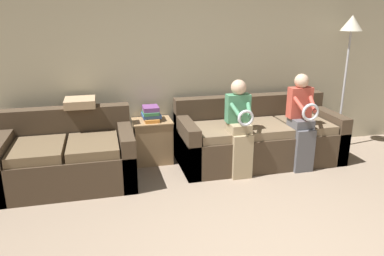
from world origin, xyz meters
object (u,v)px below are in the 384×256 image
(child_right_seated, at_px, (302,118))
(book_stack, at_px, (151,114))
(child_left_seated, at_px, (240,124))
(side_shelf, at_px, (153,140))
(couch_side, at_px, (68,158))
(couch_main, at_px, (258,138))
(throw_pillow, at_px, (80,102))
(floor_lamp, at_px, (350,39))

(child_right_seated, bearing_deg, book_stack, 159.67)
(child_right_seated, bearing_deg, child_left_seated, -179.96)
(child_right_seated, xyz_separation_m, side_shelf, (-1.82, 0.67, -0.38))
(couch_side, xyz_separation_m, child_right_seated, (2.89, -0.27, 0.37))
(couch_side, bearing_deg, child_left_seated, -7.43)
(couch_main, bearing_deg, book_stack, 167.90)
(throw_pillow, bearing_deg, side_shelf, 3.65)
(couch_main, relative_size, child_left_seated, 1.83)
(child_right_seated, distance_m, side_shelf, 1.98)
(side_shelf, height_order, throw_pillow, throw_pillow)
(child_right_seated, height_order, side_shelf, child_right_seated)
(couch_side, xyz_separation_m, side_shelf, (1.07, 0.41, -0.01))
(couch_main, bearing_deg, child_right_seated, -41.94)
(child_right_seated, bearing_deg, couch_side, 174.72)
(couch_side, bearing_deg, throw_pillow, 63.35)
(couch_side, height_order, side_shelf, couch_side)
(couch_main, distance_m, book_stack, 1.49)
(couch_side, relative_size, child_left_seated, 1.29)
(couch_side, distance_m, side_shelf, 1.14)
(side_shelf, xyz_separation_m, throw_pillow, (-0.89, -0.06, 0.59))
(child_right_seated, bearing_deg, floor_lamp, 30.08)
(child_left_seated, height_order, throw_pillow, child_left_seated)
(floor_lamp, distance_m, throw_pillow, 3.75)
(couch_main, relative_size, floor_lamp, 1.13)
(child_left_seated, bearing_deg, book_stack, 145.70)
(book_stack, bearing_deg, child_right_seated, -20.33)
(couch_main, height_order, book_stack, couch_main)
(couch_side, distance_m, child_right_seated, 2.93)
(side_shelf, xyz_separation_m, book_stack, (-0.01, 0.01, 0.37))
(side_shelf, relative_size, book_stack, 1.86)
(child_right_seated, height_order, floor_lamp, floor_lamp)
(couch_side, distance_m, floor_lamp, 4.08)
(child_left_seated, bearing_deg, floor_lamp, 17.25)
(couch_side, bearing_deg, couch_main, 2.51)
(book_stack, distance_m, floor_lamp, 2.95)
(couch_main, height_order, child_right_seated, child_right_seated)
(book_stack, xyz_separation_m, floor_lamp, (2.80, -0.12, 0.93))
(child_left_seated, distance_m, side_shelf, 1.25)
(couch_main, relative_size, book_stack, 6.92)
(couch_side, xyz_separation_m, throw_pillow, (0.17, 0.35, 0.59))
(couch_main, distance_m, floor_lamp, 1.90)
(child_left_seated, bearing_deg, child_right_seated, 0.04)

